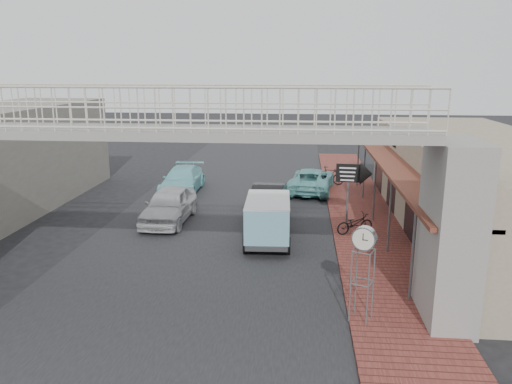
% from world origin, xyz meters
% --- Properties ---
extents(ground, '(120.00, 120.00, 0.00)m').
position_xyz_m(ground, '(0.00, 0.00, 0.00)').
color(ground, black).
rests_on(ground, ground).
extents(road_strip, '(10.00, 60.00, 0.01)m').
position_xyz_m(road_strip, '(0.00, 0.00, 0.01)').
color(road_strip, black).
rests_on(road_strip, ground).
extents(sidewalk, '(3.00, 40.00, 0.10)m').
position_xyz_m(sidewalk, '(6.50, 3.00, 0.05)').
color(sidewalk, brown).
rests_on(sidewalk, ground).
extents(shophouse_row, '(7.20, 18.00, 4.00)m').
position_xyz_m(shophouse_row, '(10.97, 4.00, 2.01)').
color(shophouse_row, gray).
rests_on(shophouse_row, ground).
extents(footbridge, '(16.40, 2.40, 6.34)m').
position_xyz_m(footbridge, '(0.00, -4.00, 3.18)').
color(footbridge, gray).
rests_on(footbridge, ground).
extents(building_far_left, '(5.00, 14.00, 5.00)m').
position_xyz_m(building_far_left, '(-11.00, 6.00, 2.50)').
color(building_far_left, gray).
rests_on(building_far_left, ground).
extents(white_hatchback, '(1.91, 4.58, 1.55)m').
position_xyz_m(white_hatchback, '(-2.31, 4.22, 0.78)').
color(white_hatchback, silver).
rests_on(white_hatchback, ground).
extents(dark_sedan, '(1.77, 4.35, 1.40)m').
position_xyz_m(dark_sedan, '(2.05, 5.67, 0.70)').
color(dark_sedan, black).
rests_on(dark_sedan, ground).
extents(angkot_curb, '(2.82, 5.08, 1.34)m').
position_xyz_m(angkot_curb, '(4.20, 10.45, 0.67)').
color(angkot_curb, '#69B6B6').
rests_on(angkot_curb, ground).
extents(angkot_far, '(2.05, 4.85, 1.40)m').
position_xyz_m(angkot_far, '(-3.01, 9.70, 0.70)').
color(angkot_far, '#7CD0D8').
rests_on(angkot_far, ground).
extents(angkot_van, '(1.87, 3.86, 1.86)m').
position_xyz_m(angkot_van, '(2.34, 1.79, 1.18)').
color(angkot_van, black).
rests_on(angkot_van, ground).
extents(motorcycle_near, '(1.73, 1.21, 0.86)m').
position_xyz_m(motorcycle_near, '(5.87, 2.99, 0.53)').
color(motorcycle_near, black).
rests_on(motorcycle_near, sidewalk).
extents(motorcycle_far, '(1.78, 1.12, 1.04)m').
position_xyz_m(motorcycle_far, '(5.30, 12.08, 0.62)').
color(motorcycle_far, black).
rests_on(motorcycle_far, sidewalk).
extents(street_clock, '(0.69, 0.67, 2.67)m').
position_xyz_m(street_clock, '(5.30, -4.42, 2.32)').
color(street_clock, '#59595B').
rests_on(street_clock, sidewalk).
extents(arrow_sign, '(1.61, 1.03, 2.73)m').
position_xyz_m(arrow_sign, '(6.34, 4.47, 2.31)').
color(arrow_sign, '#59595B').
rests_on(arrow_sign, sidewalk).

